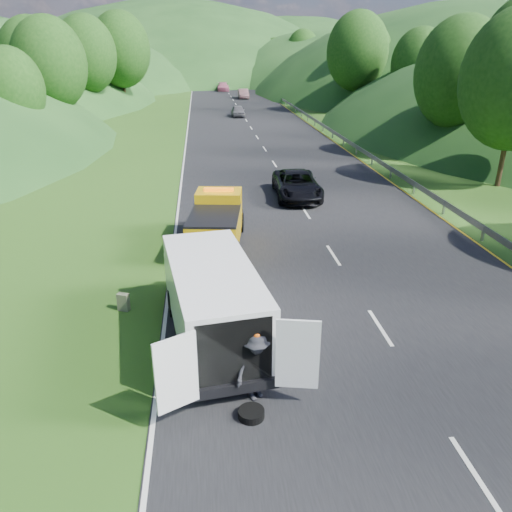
{
  "coord_description": "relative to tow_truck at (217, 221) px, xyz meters",
  "views": [
    {
      "loc": [
        -2.46,
        -15.33,
        8.39
      ],
      "look_at": [
        -0.66,
        1.27,
        1.3
      ],
      "focal_mm": 35.0,
      "sensor_mm": 36.0,
      "label": 1
    }
  ],
  "objects": [
    {
      "name": "woman",
      "position": [
        -1.34,
        -4.34,
        -1.17
      ],
      "size": [
        0.42,
        0.57,
        1.54
      ],
      "primitive_type": "imported",
      "rotation": [
        0.0,
        0.0,
        1.55
      ],
      "color": "silver",
      "rests_on": "ground"
    },
    {
      "name": "spare_tire",
      "position": [
        0.38,
        -11.45,
        -1.17
      ],
      "size": [
        0.65,
        0.65,
        0.2
      ],
      "primitive_type": "cylinder",
      "color": "black",
      "rests_on": "ground"
    },
    {
      "name": "passing_suv",
      "position": [
        4.95,
        7.22,
        -1.17
      ],
      "size": [
        2.74,
        5.57,
        1.52
      ],
      "primitive_type": "imported",
      "rotation": [
        0.0,
        0.0,
        -0.04
      ],
      "color": "black",
      "rests_on": "ground"
    },
    {
      "name": "road_surface",
      "position": [
        4.91,
        34.26,
        -1.16
      ],
      "size": [
        14.0,
        200.0,
        0.02
      ],
      "primitive_type": "cube",
      "color": "black",
      "rests_on": "ground"
    },
    {
      "name": "hills_backdrop",
      "position": [
        8.41,
        128.96,
        -1.17
      ],
      "size": [
        201.0,
        288.6,
        44.0
      ],
      "primitive_type": null,
      "color": "#2D5B23",
      "rests_on": "ground"
    },
    {
      "name": "dist_car_c",
      "position": [
        4.11,
        81.6,
        -1.17
      ],
      "size": [
        2.19,
        5.39,
        1.56
      ],
      "primitive_type": "imported",
      "color": "#AA5570",
      "rests_on": "ground"
    },
    {
      "name": "white_van",
      "position": [
        -0.42,
        -7.82,
        0.27
      ],
      "size": [
        4.1,
        7.53,
        2.55
      ],
      "rotation": [
        0.0,
        0.0,
        0.15
      ],
      "color": "black",
      "rests_on": "ground"
    },
    {
      "name": "suitcase",
      "position": [
        -3.42,
        -5.66,
        -0.86
      ],
      "size": [
        0.44,
        0.34,
        0.62
      ],
      "primitive_type": "cube",
      "rotation": [
        0.0,
        0.0,
        -0.38
      ],
      "color": "#5F624A",
      "rests_on": "ground"
    },
    {
      "name": "tree_line_left",
      "position": [
        -17.09,
        54.26,
        -1.17
      ],
      "size": [
        14.0,
        140.0,
        14.0
      ],
      "primitive_type": null,
      "color": "#2A5619",
      "rests_on": "ground"
    },
    {
      "name": "guardrail",
      "position": [
        12.21,
        46.76,
        -1.17
      ],
      "size": [
        0.06,
        140.0,
        1.52
      ],
      "primitive_type": "cube",
      "color": "gray",
      "rests_on": "ground"
    },
    {
      "name": "ground",
      "position": [
        1.91,
        -5.74,
        -1.17
      ],
      "size": [
        320.0,
        320.0,
        0.0
      ],
      "primitive_type": "plane",
      "color": "#38661E",
      "rests_on": "ground"
    },
    {
      "name": "worker",
      "position": [
        0.58,
        -10.72,
        -1.17
      ],
      "size": [
        1.41,
        1.22,
        1.89
      ],
      "primitive_type": "imported",
      "rotation": [
        0.0,
        0.0,
        0.53
      ],
      "color": "black",
      "rests_on": "ground"
    },
    {
      "name": "dist_car_a",
      "position": [
        4.22,
        43.86,
        -1.17
      ],
      "size": [
        1.58,
        3.94,
        1.34
      ],
      "primitive_type": "imported",
      "color": "#565459",
      "rests_on": "ground"
    },
    {
      "name": "child",
      "position": [
        -0.99,
        -6.72,
        -1.17
      ],
      "size": [
        0.57,
        0.58,
        0.94
      ],
      "primitive_type": "imported",
      "rotation": [
        0.0,
        0.0,
        -0.8
      ],
      "color": "tan",
      "rests_on": "ground"
    },
    {
      "name": "tree_line_right",
      "position": [
        24.91,
        54.26,
        -1.17
      ],
      "size": [
        14.0,
        140.0,
        14.0
      ],
      "primitive_type": null,
      "color": "#2A5619",
      "rests_on": "ground"
    },
    {
      "name": "tow_truck",
      "position": [
        0.0,
        0.0,
        0.0
      ],
      "size": [
        2.77,
        5.79,
        2.39
      ],
      "rotation": [
        0.0,
        0.0,
        -0.14
      ],
      "color": "black",
      "rests_on": "ground"
    },
    {
      "name": "dist_car_b",
      "position": [
        6.83,
        66.83,
        -1.17
      ],
      "size": [
        1.61,
        4.61,
        1.52
      ],
      "primitive_type": "imported",
      "color": "brown",
      "rests_on": "ground"
    }
  ]
}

